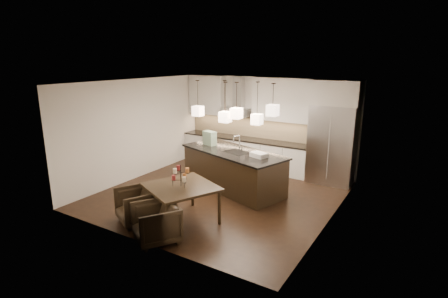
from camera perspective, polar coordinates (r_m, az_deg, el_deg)
The scene contains 37 objects.
floor at distance 8.90m, azimuth -0.68°, elevation -7.53°, with size 5.50×5.50×0.02m, color black.
ceiling at distance 8.26m, azimuth -0.74°, elevation 10.91°, with size 5.50×5.50×0.02m, color white.
wall_back at distance 10.85m, azimuth 7.11°, elevation 4.19°, with size 5.50×0.02×2.80m, color silver.
wall_front at distance 6.39m, azimuth -14.06°, elevation -3.55°, with size 5.50×0.02×2.80m, color silver.
wall_left at distance 10.18m, azimuth -13.98°, elevation 3.18°, with size 0.02×5.50×2.80m, color silver.
wall_right at distance 7.42m, azimuth 17.64°, elevation -1.29°, with size 0.02×5.50×2.80m, color silver.
refrigerator at distance 9.89m, azimuth 17.24°, elevation 0.69°, with size 1.20×0.72×2.15m, color #B7B7BA.
fridge_panel at distance 9.66m, azimuth 17.87°, elevation 8.77°, with size 1.26×0.72×0.65m, color silver.
lower_cabinets at distance 11.05m, azimuth 3.30°, elevation -0.64°, with size 4.21×0.62×0.88m, color silver.
countertop at distance 10.93m, azimuth 3.33°, elevation 1.68°, with size 4.21×0.66×0.04m, color black.
backsplash at distance 11.12m, azimuth 4.09°, elevation 3.66°, with size 4.21×0.02×0.63m, color beige.
upper_cab_left at distance 11.60m, azimuth -2.75°, elevation 8.83°, with size 1.25×0.35×1.25m, color silver.
upper_cab_right at distance 10.35m, azimuth 9.61°, elevation 7.94°, with size 1.86×0.35×1.25m, color silver.
hood_canopy at distance 10.97m, azimuth 2.13°, elevation 6.10°, with size 0.90×0.52×0.24m, color #B7B7BA.
hood_chimney at distance 10.99m, azimuth 2.45°, elevation 9.27°, with size 0.30×0.28×0.96m, color #B7B7BA.
fruit_bowl at distance 11.45m, azimuth -1.84°, elevation 2.56°, with size 0.26×0.26×0.06m, color silver.
island_body at distance 9.15m, azimuth 1.49°, elevation -3.54°, with size 2.80×1.12×0.98m, color black.
island_top at distance 9.01m, azimuth 1.51°, elevation -0.42°, with size 2.89×1.21×0.04m, color black.
faucet at distance 8.94m, azimuth 2.54°, elevation 1.01°, with size 0.11×0.27×0.43m, color silver, non-canonical shape.
tote_bag at distance 9.57m, azimuth -2.37°, elevation 1.79°, with size 0.38×0.20×0.38m, color #144B29.
food_container at distance 8.45m, azimuth 5.72°, elevation -0.96°, with size 0.38×0.27×0.11m, color silver.
dining_table at distance 7.46m, azimuth -6.94°, elevation -8.81°, with size 1.31×1.31×0.78m, color black, non-canonical shape.
candelabra at distance 7.24m, azimuth -7.09°, elevation -4.29°, with size 0.38×0.38×0.46m, color black, non-canonical shape.
candle_a at distance 7.13m, azimuth -6.54°, elevation -4.95°, with size 0.08×0.08×0.10m, color beige.
candle_b at distance 7.36m, azimuth -6.46°, elevation -4.29°, with size 0.08×0.08×0.10m, color #C87133.
candle_c at distance 7.26m, azimuth -8.23°, elevation -4.63°, with size 0.08×0.08×0.10m, color maroon.
candle_d at distance 7.14m, azimuth -6.03°, elevation -3.48°, with size 0.08×0.08×0.10m, color #C87133.
candle_e at distance 7.32m, azimuth -7.46°, elevation -3.06°, with size 0.08×0.08×0.10m, color maroon.
candle_f at distance 7.12m, azimuth -8.02°, elevation -3.58°, with size 0.08×0.08×0.10m, color beige.
armchair_left at distance 7.60m, azimuth -13.92°, elevation -8.92°, with size 0.78×0.81×0.73m, color black.
armchair_right at distance 6.77m, azimuth -11.03°, elevation -11.77°, with size 0.78×0.81×0.73m, color black.
pendant_a at distance 9.20m, azimuth -4.27°, elevation 6.21°, with size 0.24×0.24×0.26m, color #FDDBBE.
pendant_b at distance 9.19m, azimuth 0.09°, elevation 5.27°, with size 0.24×0.24×0.26m, color #FDDBBE.
pendant_c at distance 8.48m, azimuth 2.05°, elevation 5.85°, with size 0.24×0.24×0.26m, color #FDDBBE.
pendant_d at distance 8.68m, azimuth 5.40°, elevation 4.85°, with size 0.24×0.24×0.26m, color #FDDBBE.
pendant_e at distance 8.14m, azimuth 7.94°, elevation 6.26°, with size 0.24×0.24×0.26m, color #FDDBBE.
pendant_f at distance 8.54m, azimuth 0.23°, elevation 5.26°, with size 0.24×0.24×0.26m, color #FDDBBE.
Camera 1 is at (4.40, -6.96, 3.35)m, focal length 28.00 mm.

